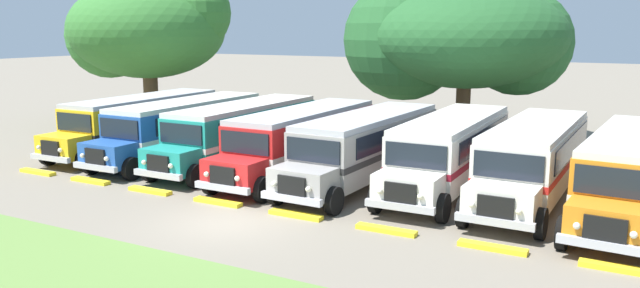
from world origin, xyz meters
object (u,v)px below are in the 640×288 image
(parked_bus_slot_1, at_px, (185,126))
(parked_bus_slot_6, at_px, (534,156))
(parked_bus_slot_5, at_px, (451,148))
(secondary_tree, at_px, (150,29))
(parked_bus_slot_0, at_px, (141,120))
(parked_bus_slot_4, at_px, (366,144))
(broad_shade_tree, at_px, (462,38))
(parked_bus_slot_7, at_px, (631,170))
(parked_bus_slot_2, at_px, (242,130))
(parked_bus_slot_3, at_px, (302,138))

(parked_bus_slot_1, distance_m, parked_bus_slot_6, 16.64)
(parked_bus_slot_5, bearing_deg, secondary_tree, -109.05)
(secondary_tree, bearing_deg, parked_bus_slot_0, -49.74)
(parked_bus_slot_4, height_order, broad_shade_tree, broad_shade_tree)
(parked_bus_slot_7, relative_size, broad_shade_tree, 0.86)
(parked_bus_slot_0, distance_m, parked_bus_slot_5, 16.62)
(parked_bus_slot_2, relative_size, parked_bus_slot_5, 1.00)
(broad_shade_tree, xyz_separation_m, secondary_tree, (-20.63, -3.42, 0.52))
(parked_bus_slot_1, height_order, parked_bus_slot_4, same)
(parked_bus_slot_0, distance_m, parked_bus_slot_1, 3.27)
(parked_bus_slot_3, bearing_deg, broad_shade_tree, 163.64)
(parked_bus_slot_5, relative_size, broad_shade_tree, 0.85)
(parked_bus_slot_2, bearing_deg, parked_bus_slot_3, 83.03)
(parked_bus_slot_3, height_order, broad_shade_tree, broad_shade_tree)
(parked_bus_slot_1, bearing_deg, parked_bus_slot_6, 91.17)
(parked_bus_slot_4, xyz_separation_m, parked_bus_slot_5, (3.35, 0.90, 0.00))
(parked_bus_slot_3, bearing_deg, parked_bus_slot_4, 89.12)
(parked_bus_slot_5, bearing_deg, parked_bus_slot_3, -83.30)
(parked_bus_slot_7, height_order, secondary_tree, secondary_tree)
(parked_bus_slot_3, bearing_deg, parked_bus_slot_5, 97.53)
(parked_bus_slot_7, distance_m, broad_shade_tree, 15.94)
(parked_bus_slot_2, distance_m, parked_bus_slot_7, 16.65)
(parked_bus_slot_4, relative_size, parked_bus_slot_7, 1.00)
(parked_bus_slot_5, height_order, parked_bus_slot_7, same)
(parked_bus_slot_7, bearing_deg, parked_bus_slot_0, -87.60)
(parked_bus_slot_2, distance_m, secondary_tree, 16.50)
(parked_bus_slot_1, bearing_deg, broad_shade_tree, 138.10)
(parked_bus_slot_7, relative_size, secondary_tree, 0.98)
(broad_shade_tree, bearing_deg, parked_bus_slot_7, -51.88)
(parked_bus_slot_3, distance_m, broad_shade_tree, 13.30)
(parked_bus_slot_3, distance_m, parked_bus_slot_4, 3.15)
(parked_bus_slot_0, height_order, secondary_tree, secondary_tree)
(parked_bus_slot_0, xyz_separation_m, parked_bus_slot_7, (23.20, -0.50, 0.00))
(parked_bus_slot_1, bearing_deg, parked_bus_slot_7, 88.84)
(parked_bus_slot_3, relative_size, secondary_tree, 0.97)
(parked_bus_slot_6, bearing_deg, parked_bus_slot_0, -88.38)
(parked_bus_slot_0, height_order, parked_bus_slot_1, same)
(parked_bus_slot_1, relative_size, parked_bus_slot_5, 1.00)
(parked_bus_slot_4, xyz_separation_m, parked_bus_slot_7, (9.94, 0.06, 0.00))
(parked_bus_slot_3, xyz_separation_m, parked_bus_slot_5, (6.50, 0.84, 0.00))
(secondary_tree, bearing_deg, parked_bus_slot_7, -16.06)
(parked_bus_slot_1, distance_m, secondary_tree, 14.08)
(parked_bus_slot_0, height_order, parked_bus_slot_2, same)
(parked_bus_slot_6, height_order, parked_bus_slot_7, same)
(secondary_tree, bearing_deg, broad_shade_tree, 9.42)
(parked_bus_slot_3, height_order, parked_bus_slot_6, same)
(parked_bus_slot_5, bearing_deg, parked_bus_slot_4, -75.65)
(parked_bus_slot_6, bearing_deg, secondary_tree, -105.53)
(parked_bus_slot_2, height_order, parked_bus_slot_3, same)
(parked_bus_slot_5, height_order, broad_shade_tree, broad_shade_tree)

